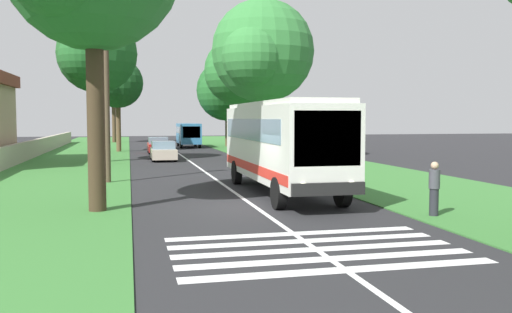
{
  "coord_description": "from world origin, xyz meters",
  "views": [
    {
      "loc": [
        -18.44,
        4.24,
        3.07
      ],
      "look_at": [
        2.21,
        -0.54,
        1.6
      ],
      "focal_mm": 38.59,
      "sensor_mm": 36.0,
      "label": 1
    }
  ],
  "objects_px": {
    "roadside_tree_right_0": "(260,54)",
    "pedestrian": "(434,188)",
    "roadside_tree_right_3": "(225,92)",
    "roadside_tree_left_1": "(95,56)",
    "trailing_car_0": "(163,151)",
    "trailing_minibus_0": "(188,133)",
    "trailing_car_1": "(158,146)",
    "roadside_tree_left_0": "(117,84)",
    "utility_pole": "(107,96)",
    "coach_bus": "(280,141)",
    "roadside_tree_right_1": "(236,73)",
    "roadside_tree_left_2": "(112,86)"
  },
  "relations": [
    {
      "from": "roadside_tree_left_1",
      "to": "roadside_tree_left_2",
      "type": "bearing_deg",
      "value": -0.31
    },
    {
      "from": "trailing_car_0",
      "to": "trailing_car_1",
      "type": "height_order",
      "value": "same"
    },
    {
      "from": "coach_bus",
      "to": "trailing_car_1",
      "type": "xyz_separation_m",
      "value": [
        27.39,
        3.54,
        -1.48
      ]
    },
    {
      "from": "coach_bus",
      "to": "trailing_car_0",
      "type": "bearing_deg",
      "value": 10.79
    },
    {
      "from": "roadside_tree_left_1",
      "to": "roadside_tree_right_3",
      "type": "relative_size",
      "value": 1.09
    },
    {
      "from": "trailing_car_0",
      "to": "roadside_tree_left_2",
      "type": "height_order",
      "value": "roadside_tree_left_2"
    },
    {
      "from": "coach_bus",
      "to": "trailing_car_0",
      "type": "distance_m",
      "value": 19.33
    },
    {
      "from": "roadside_tree_right_0",
      "to": "trailing_car_1",
      "type": "bearing_deg",
      "value": 36.97
    },
    {
      "from": "roadside_tree_left_1",
      "to": "roadside_tree_right_1",
      "type": "bearing_deg",
      "value": -46.65
    },
    {
      "from": "roadside_tree_left_0",
      "to": "pedestrian",
      "type": "bearing_deg",
      "value": -164.42
    },
    {
      "from": "roadside_tree_right_0",
      "to": "roadside_tree_right_3",
      "type": "height_order",
      "value": "roadside_tree_right_0"
    },
    {
      "from": "trailing_minibus_0",
      "to": "roadside_tree_left_2",
      "type": "xyz_separation_m",
      "value": [
        13.5,
        8.18,
        5.56
      ]
    },
    {
      "from": "roadside_tree_right_0",
      "to": "coach_bus",
      "type": "bearing_deg",
      "value": 169.17
    },
    {
      "from": "trailing_car_0",
      "to": "roadside_tree_right_1",
      "type": "distance_m",
      "value": 14.64
    },
    {
      "from": "trailing_car_0",
      "to": "utility_pole",
      "type": "bearing_deg",
      "value": 166.02
    },
    {
      "from": "trailing_car_1",
      "to": "utility_pole",
      "type": "relative_size",
      "value": 0.55
    },
    {
      "from": "roadside_tree_left_1",
      "to": "roadside_tree_right_1",
      "type": "distance_m",
      "value": 16.6
    },
    {
      "from": "utility_pole",
      "to": "trailing_car_1",
      "type": "bearing_deg",
      "value": -8.94
    },
    {
      "from": "trailing_car_0",
      "to": "roadside_tree_left_2",
      "type": "relative_size",
      "value": 0.45
    },
    {
      "from": "trailing_car_1",
      "to": "roadside_tree_left_1",
      "type": "relative_size",
      "value": 0.42
    },
    {
      "from": "trailing_minibus_0",
      "to": "roadside_tree_right_3",
      "type": "bearing_deg",
      "value": -79.76
    },
    {
      "from": "coach_bus",
      "to": "roadside_tree_left_0",
      "type": "bearing_deg",
      "value": 13.06
    },
    {
      "from": "roadside_tree_left_0",
      "to": "roadside_tree_left_1",
      "type": "relative_size",
      "value": 0.84
    },
    {
      "from": "trailing_car_0",
      "to": "coach_bus",
      "type": "bearing_deg",
      "value": -169.21
    },
    {
      "from": "trailing_minibus_0",
      "to": "coach_bus",
      "type": "bearing_deg",
      "value": 179.78
    },
    {
      "from": "trailing_car_1",
      "to": "trailing_minibus_0",
      "type": "xyz_separation_m",
      "value": [
        9.55,
        -3.68,
        0.88
      ]
    },
    {
      "from": "trailing_car_1",
      "to": "pedestrian",
      "type": "xyz_separation_m",
      "value": [
        -33.77,
        -6.74,
        0.24
      ]
    },
    {
      "from": "trailing_car_1",
      "to": "utility_pole",
      "type": "xyz_separation_m",
      "value": [
        -22.16,
        3.48,
        3.45
      ]
    },
    {
      "from": "roadside_tree_right_3",
      "to": "utility_pole",
      "type": "height_order",
      "value": "roadside_tree_right_3"
    },
    {
      "from": "roadside_tree_right_1",
      "to": "roadside_tree_right_3",
      "type": "distance_m",
      "value": 8.21
    },
    {
      "from": "roadside_tree_left_0",
      "to": "roadside_tree_left_2",
      "type": "height_order",
      "value": "roadside_tree_left_2"
    },
    {
      "from": "roadside_tree_right_0",
      "to": "pedestrian",
      "type": "distance_m",
      "value": 25.42
    },
    {
      "from": "trailing_minibus_0",
      "to": "pedestrian",
      "type": "xyz_separation_m",
      "value": [
        -43.32,
        -3.06,
        -0.64
      ]
    },
    {
      "from": "trailing_car_0",
      "to": "roadside_tree_left_0",
      "type": "bearing_deg",
      "value": 16.69
    },
    {
      "from": "roadside_tree_left_2",
      "to": "pedestrian",
      "type": "xyz_separation_m",
      "value": [
        -56.82,
        -11.23,
        -6.2
      ]
    },
    {
      "from": "trailing_minibus_0",
      "to": "roadside_tree_left_0",
      "type": "bearing_deg",
      "value": 132.0
    },
    {
      "from": "roadside_tree_right_1",
      "to": "trailing_car_0",
      "type": "bearing_deg",
      "value": 144.97
    },
    {
      "from": "roadside_tree_left_0",
      "to": "utility_pole",
      "type": "xyz_separation_m",
      "value": [
        -25.22,
        -0.04,
        -2.09
      ]
    },
    {
      "from": "pedestrian",
      "to": "trailing_car_1",
      "type": "bearing_deg",
      "value": 11.29
    },
    {
      "from": "utility_pole",
      "to": "roadside_tree_right_3",
      "type": "bearing_deg",
      "value": -19.1
    },
    {
      "from": "roadside_tree_right_3",
      "to": "roadside_tree_left_1",
      "type": "bearing_deg",
      "value": 147.47
    },
    {
      "from": "trailing_car_1",
      "to": "roadside_tree_right_0",
      "type": "height_order",
      "value": "roadside_tree_right_0"
    },
    {
      "from": "trailing_car_0",
      "to": "trailing_minibus_0",
      "type": "bearing_deg",
      "value": -11.77
    },
    {
      "from": "trailing_car_1",
      "to": "trailing_minibus_0",
      "type": "height_order",
      "value": "trailing_minibus_0"
    },
    {
      "from": "coach_bus",
      "to": "roadside_tree_left_0",
      "type": "relative_size",
      "value": 1.3
    },
    {
      "from": "roadside_tree_left_2",
      "to": "roadside_tree_right_0",
      "type": "height_order",
      "value": "roadside_tree_right_0"
    },
    {
      "from": "coach_bus",
      "to": "utility_pole",
      "type": "distance_m",
      "value": 8.98
    },
    {
      "from": "roadside_tree_left_1",
      "to": "roadside_tree_right_3",
      "type": "distance_m",
      "value": 23.14
    },
    {
      "from": "coach_bus",
      "to": "utility_pole",
      "type": "xyz_separation_m",
      "value": [
        5.24,
        7.02,
        1.97
      ]
    },
    {
      "from": "trailing_car_1",
      "to": "roadside_tree_right_3",
      "type": "distance_m",
      "value": 13.91
    }
  ]
}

